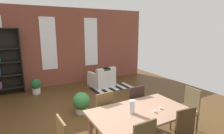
% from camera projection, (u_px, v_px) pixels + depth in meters
% --- Properties ---
extents(ground_plane, '(9.43, 9.43, 0.00)m').
position_uv_depth(ground_plane, '(86.00, 133.00, 3.78)').
color(ground_plane, '#50351A').
extents(back_wall_brick, '(8.12, 0.12, 2.93)m').
position_uv_depth(back_wall_brick, '(49.00, 48.00, 6.63)').
color(back_wall_brick, brown).
rests_on(back_wall_brick, ground).
extents(window_pane_1, '(0.55, 0.02, 1.90)m').
position_uv_depth(window_pane_1, '(49.00, 44.00, 6.54)').
color(window_pane_1, white).
extents(window_pane_2, '(0.55, 0.02, 1.90)m').
position_uv_depth(window_pane_2, '(91.00, 42.00, 7.32)').
color(window_pane_2, white).
extents(dining_table, '(1.73, 1.00, 0.75)m').
position_uv_depth(dining_table, '(140.00, 115.00, 3.12)').
color(dining_table, '#97705B').
rests_on(dining_table, ground).
extents(vase_on_table, '(0.10, 0.10, 0.23)m').
position_uv_depth(vase_on_table, '(132.00, 107.00, 2.99)').
color(vase_on_table, silver).
rests_on(vase_on_table, dining_table).
extents(tealight_candle_0, '(0.04, 0.04, 0.04)m').
position_uv_depth(tealight_candle_0, '(160.00, 108.00, 3.17)').
color(tealight_candle_0, silver).
rests_on(tealight_candle_0, dining_table).
extents(tealight_candle_1, '(0.04, 0.04, 0.04)m').
position_uv_depth(tealight_candle_1, '(155.00, 111.00, 3.04)').
color(tealight_candle_1, silver).
rests_on(tealight_candle_1, dining_table).
extents(dining_chair_head_right, '(0.43, 0.43, 0.95)m').
position_uv_depth(dining_chair_head_right, '(187.00, 109.00, 3.73)').
color(dining_chair_head_right, brown).
rests_on(dining_chair_head_right, ground).
extents(dining_chair_far_right, '(0.41, 0.41, 0.95)m').
position_uv_depth(dining_chair_far_right, '(133.00, 104.00, 3.96)').
color(dining_chair_far_right, '#32211E').
rests_on(dining_chair_far_right, ground).
extents(dining_chair_far_left, '(0.43, 0.43, 0.95)m').
position_uv_depth(dining_chair_far_left, '(102.00, 112.00, 3.59)').
color(dining_chair_far_left, brown).
rests_on(dining_chair_far_left, ground).
extents(bookshelf_tall, '(1.00, 0.29, 2.17)m').
position_uv_depth(bookshelf_tall, '(2.00, 63.00, 5.79)').
color(bookshelf_tall, black).
rests_on(bookshelf_tall, ground).
extents(armchair_white, '(0.91, 0.91, 0.75)m').
position_uv_depth(armchair_white, '(102.00, 79.00, 6.81)').
color(armchair_white, white).
rests_on(armchair_white, ground).
extents(potted_plant_by_shelf, '(0.35, 0.35, 0.51)m').
position_uv_depth(potted_plant_by_shelf, '(36.00, 86.00, 6.02)').
color(potted_plant_by_shelf, silver).
rests_on(potted_plant_by_shelf, ground).
extents(potted_plant_corner, '(0.45, 0.45, 0.55)m').
position_uv_depth(potted_plant_corner, '(81.00, 102.00, 4.63)').
color(potted_plant_corner, silver).
rests_on(potted_plant_corner, ground).
extents(striped_rug, '(1.54, 0.73, 0.01)m').
position_uv_depth(striped_rug, '(111.00, 88.00, 6.66)').
color(striped_rug, black).
rests_on(striped_rug, ground).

